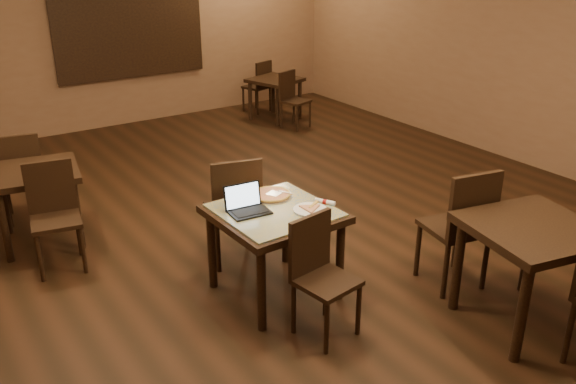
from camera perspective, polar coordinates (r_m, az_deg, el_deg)
ground at (r=5.80m, az=-0.44°, el=-5.73°), size 10.00×10.00×0.00m
wall_back at (r=9.74m, az=-17.51°, el=14.36°), size 8.00×0.02×3.00m
wall_right at (r=8.12m, az=24.30°, el=11.89°), size 0.02×10.00×3.00m
mural at (r=9.86m, az=-14.63°, el=15.05°), size 2.34×0.05×1.64m
tiled_table at (r=4.90m, az=-1.27°, el=-2.74°), size 0.94×0.94×0.76m
chair_main_near at (r=4.51m, az=2.93°, el=-7.22°), size 0.45×0.45×0.92m
chair_main_far at (r=5.40m, az=-5.00°, el=-1.22°), size 0.54×0.54×1.03m
laptop at (r=4.81m, az=-3.93°, el=-1.18°), size 0.33×0.27×0.21m
plate at (r=4.83m, az=2.07°, el=-1.68°), size 0.27×0.27×0.01m
pizza_slice at (r=4.82m, az=2.07°, el=-1.52°), size 0.27×0.27×0.02m
pizza_pan at (r=5.09m, az=-1.61°, el=-0.36°), size 0.36×0.36×0.01m
pizza_whole at (r=5.09m, az=-1.61°, el=-0.21°), size 0.33×0.33×0.02m
spatula at (r=5.08m, az=-1.30°, el=-0.14°), size 0.20×0.27×0.01m
napkin_roll at (r=4.95m, az=3.49°, el=-0.92°), size 0.12×0.17×0.04m
other_table_a at (r=9.92m, az=-1.22°, el=9.94°), size 0.89×0.89×0.67m
other_table_a_chair_near at (r=9.51m, az=0.35°, el=8.96°), size 0.47×0.47×0.86m
other_table_a_chair_far at (r=10.36m, az=-2.66°, el=10.11°), size 0.47×0.47×0.86m
other_table_b at (r=6.25m, az=-22.56°, el=0.86°), size 0.92×0.92×0.74m
other_table_b_chair_near at (r=5.77m, az=-21.06°, el=-1.52°), size 0.49×0.49×0.96m
other_table_b_chair_far at (r=6.80m, az=-23.65°, el=1.71°), size 0.49×0.49×0.96m
other_table_c at (r=4.84m, az=21.87°, el=-4.43°), size 1.05×1.05×0.83m
other_table_c_chair_far at (r=5.19m, az=16.01°, el=-2.79°), size 0.55×0.55×1.08m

